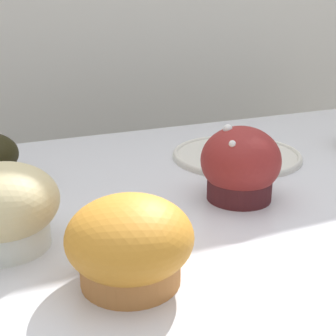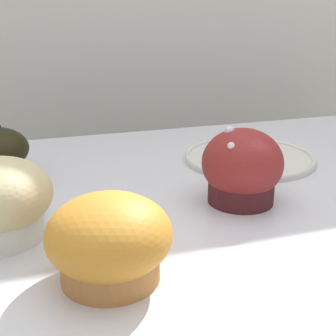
% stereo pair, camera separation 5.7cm
% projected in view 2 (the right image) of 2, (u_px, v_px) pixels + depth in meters
% --- Properties ---
extents(wall_back, '(3.20, 0.10, 1.80)m').
position_uv_depth(wall_back, '(156.00, 115.00, 1.20)').
color(wall_back, beige).
rests_on(wall_back, ground).
extents(muffin_front_center, '(0.11, 0.11, 0.08)m').
position_uv_depth(muffin_front_center, '(109.00, 241.00, 0.41)').
color(muffin_front_center, '#C2793C').
rests_on(muffin_front_center, display_counter).
extents(muffin_back_left, '(0.10, 0.10, 0.10)m').
position_uv_depth(muffin_back_left, '(242.00, 169.00, 0.57)').
color(muffin_back_left, '#46191C').
rests_on(muffin_back_left, display_counter).
extents(serving_plate, '(0.20, 0.20, 0.01)m').
position_uv_depth(serving_plate, '(249.00, 157.00, 0.74)').
color(serving_plate, beige).
rests_on(serving_plate, display_counter).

